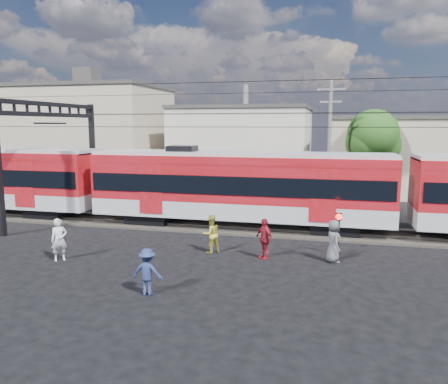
{
  "coord_description": "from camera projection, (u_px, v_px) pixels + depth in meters",
  "views": [
    {
      "loc": [
        6.2,
        -14.85,
        5.63
      ],
      "look_at": [
        1.29,
        5.0,
        2.46
      ],
      "focal_mm": 35.0,
      "sensor_mm": 36.0,
      "label": 1
    }
  ],
  "objects": [
    {
      "name": "commuter_train",
      "position": [
        243.0,
        185.0,
        23.51
      ],
      "size": [
        50.3,
        3.08,
        4.17
      ],
      "color": "black",
      "rests_on": "ground"
    },
    {
      "name": "catenary",
      "position": [
        72.0,
        133.0,
        25.52
      ],
      "size": [
        70.0,
        9.3,
        7.52
      ],
      "color": "black",
      "rests_on": "ground"
    },
    {
      "name": "pedestrian_c",
      "position": [
        147.0,
        272.0,
        14.47
      ],
      "size": [
        1.04,
        0.61,
        1.59
      ],
      "primitive_type": "imported",
      "rotation": [
        0.0,
        0.0,
        3.16
      ],
      "color": "navy",
      "rests_on": "ground"
    },
    {
      "name": "crossing_signal",
      "position": [
        338.0,
        226.0,
        18.77
      ],
      "size": [
        0.27,
        0.27,
        1.88
      ],
      "color": "black",
      "rests_on": "ground"
    },
    {
      "name": "building_mideast",
      "position": [
        430.0,
        155.0,
        35.8
      ],
      "size": [
        16.32,
        10.2,
        6.3
      ],
      "color": "#BEAB91",
      "rests_on": "ground"
    },
    {
      "name": "ground",
      "position": [
        160.0,
        274.0,
        16.58
      ],
      "size": [
        120.0,
        120.0,
        0.0
      ],
      "primitive_type": "plane",
      "color": "black",
      "rests_on": "ground"
    },
    {
      "name": "building_midwest",
      "position": [
        245.0,
        145.0,
        42.4
      ],
      "size": [
        12.24,
        12.24,
        7.3
      ],
      "color": "beige",
      "rests_on": "ground"
    },
    {
      "name": "pedestrian_e",
      "position": [
        333.0,
        241.0,
        17.91
      ],
      "size": [
        0.83,
        1.01,
        1.78
      ],
      "primitive_type": "imported",
      "rotation": [
        0.0,
        0.0,
        1.93
      ],
      "color": "#535358",
      "rests_on": "ground"
    },
    {
      "name": "utility_pole_mid",
      "position": [
        329.0,
        141.0,
        28.85
      ],
      "size": [
        1.8,
        0.24,
        8.5
      ],
      "color": "slate",
      "rests_on": "ground"
    },
    {
      "name": "pedestrian_b",
      "position": [
        211.0,
        234.0,
        19.25
      ],
      "size": [
        1.04,
        1.04,
        1.7
      ],
      "primitive_type": "imported",
      "rotation": [
        0.0,
        0.0,
        3.9
      ],
      "color": "gold",
      "rests_on": "ground"
    },
    {
      "name": "track_bed",
      "position": [
        214.0,
        226.0,
        24.25
      ],
      "size": [
        70.0,
        3.4,
        0.12
      ],
      "primitive_type": "cube",
      "color": "#2D2823",
      "rests_on": "ground"
    },
    {
      "name": "pedestrian_d",
      "position": [
        264.0,
        239.0,
        18.38
      ],
      "size": [
        1.04,
        1.0,
        1.74
      ],
      "primitive_type": "imported",
      "rotation": [
        0.0,
        0.0,
        -0.74
      ],
      "color": "maroon",
      "rests_on": "ground"
    },
    {
      "name": "building_west",
      "position": [
        90.0,
        135.0,
        42.92
      ],
      "size": [
        14.28,
        10.2,
        9.3
      ],
      "color": "#BEAB91",
      "rests_on": "ground"
    },
    {
      "name": "tree_near",
      "position": [
        376.0,
        138.0,
        31.05
      ],
      "size": [
        3.82,
        3.64,
        6.72
      ],
      "color": "#382619",
      "rests_on": "ground"
    },
    {
      "name": "pedestrian_a",
      "position": [
        59.0,
        240.0,
        18.15
      ],
      "size": [
        0.77,
        0.75,
        1.77
      ],
      "primitive_type": "imported",
      "rotation": [
        0.0,
        0.0,
        0.73
      ],
      "color": "silver",
      "rests_on": "ground"
    },
    {
      "name": "rail_near",
      "position": [
        211.0,
        227.0,
        23.51
      ],
      "size": [
        70.0,
        0.12,
        0.12
      ],
      "primitive_type": "cube",
      "color": "#59544C",
      "rests_on": "track_bed"
    },
    {
      "name": "rail_far",
      "position": [
        218.0,
        221.0,
        24.95
      ],
      "size": [
        70.0,
        0.12,
        0.12
      ],
      "primitive_type": "cube",
      "color": "#59544C",
      "rests_on": "track_bed"
    }
  ]
}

